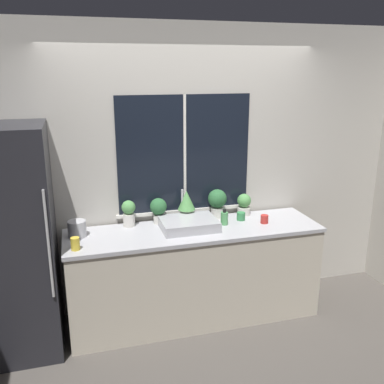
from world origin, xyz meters
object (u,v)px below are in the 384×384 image
object	(u,v)px
potted_plant_center	(186,204)
mug_red	(264,219)
soap_bottle	(224,218)
potted_plant_far_right	(244,204)
kettle	(77,228)
sink	(188,224)
potted_plant_left	(158,209)
potted_plant_far_left	(129,212)
potted_plant_right	(217,202)
refrigerator	(8,243)
mug_yellow	(75,244)
mug_green	(241,216)

from	to	relation	value
potted_plant_center	mug_red	size ratio (longest dim) A/B	3.79
soap_bottle	potted_plant_far_right	bearing A→B (deg)	36.12
mug_red	kettle	distance (m)	1.70
sink	potted_plant_left	size ratio (longest dim) A/B	2.07
potted_plant_far_right	soap_bottle	world-z (taller)	potted_plant_far_right
potted_plant_far_left	potted_plant_right	world-z (taller)	potted_plant_right
refrigerator	mug_yellow	xyz separation A→B (m)	(0.52, -0.17, 0.00)
potted_plant_far_right	soap_bottle	size ratio (longest dim) A/B	1.42
potted_plant_far_left	mug_yellow	xyz separation A→B (m)	(-0.49, -0.43, -0.08)
soap_bottle	mug_green	bearing A→B (deg)	20.12
mug_red	potted_plant_far_right	bearing A→B (deg)	109.82
potted_plant_right	potted_plant_center	bearing A→B (deg)	180.00
kettle	potted_plant_far_left	bearing A→B (deg)	16.01
potted_plant_far_right	refrigerator	bearing A→B (deg)	-173.24
sink	potted_plant_far_right	world-z (taller)	sink
kettle	mug_green	bearing A→B (deg)	0.06
soap_bottle	mug_red	distance (m)	0.38
potted_plant_left	potted_plant_center	xyz separation A→B (m)	(0.27, 0.00, 0.03)
sink	soap_bottle	size ratio (longest dim) A/B	3.29
potted_plant_center	mug_red	world-z (taller)	potted_plant_center
mug_green	mug_yellow	world-z (taller)	mug_yellow
refrigerator	sink	bearing A→B (deg)	1.65
potted_plant_far_left	potted_plant_far_right	size ratio (longest dim) A/B	1.13
potted_plant_right	mug_green	distance (m)	0.27
potted_plant_center	soap_bottle	bearing A→B (deg)	-33.33
potted_plant_left	potted_plant_far_right	distance (m)	0.86
sink	potted_plant_left	bearing A→B (deg)	137.92
mug_red	soap_bottle	bearing A→B (deg)	170.00
refrigerator	mug_green	bearing A→B (deg)	3.40
sink	mug_green	size ratio (longest dim) A/B	6.29
potted_plant_far_right	mug_red	distance (m)	0.30
potted_plant_left	potted_plant_far_right	bearing A→B (deg)	0.00
potted_plant_far_left	mug_red	world-z (taller)	potted_plant_far_left
potted_plant_far_left	mug_green	world-z (taller)	potted_plant_far_left
potted_plant_center	mug_yellow	world-z (taller)	potted_plant_center
potted_plant_far_right	mug_green	world-z (taller)	potted_plant_far_right
sink	mug_yellow	distance (m)	1.02
mug_red	kettle	world-z (taller)	kettle
potted_plant_far_left	soap_bottle	bearing A→B (deg)	-13.34
mug_green	mug_yellow	size ratio (longest dim) A/B	0.76
potted_plant_far_left	potted_plant_center	size ratio (longest dim) A/B	0.83
potted_plant_left	mug_red	bearing A→B (deg)	-15.75
potted_plant_far_left	mug_green	distance (m)	1.06
sink	potted_plant_far_left	world-z (taller)	sink
potted_plant_far_left	potted_plant_center	world-z (taller)	potted_plant_center
potted_plant_far_right	mug_yellow	size ratio (longest dim) A/B	2.07
soap_bottle	mug_yellow	distance (m)	1.36
potted_plant_center	potted_plant_far_right	bearing A→B (deg)	0.00
sink	potted_plant_far_right	xyz separation A→B (m)	(0.63, 0.21, 0.07)
mug_red	mug_green	distance (m)	0.23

